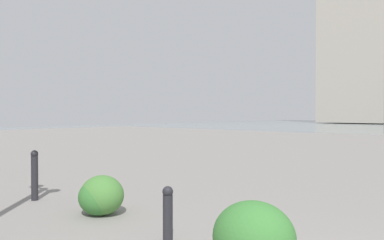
# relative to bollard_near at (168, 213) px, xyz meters

# --- Properties ---
(building_annex) EXTENTS (10.41, 14.42, 41.99)m
(building_annex) POSITION_rel_bollard_near_xyz_m (18.74, -64.48, 19.60)
(building_annex) COLOR #B2A899
(building_annex) RESTS_ON ground
(bollard_near) EXTENTS (0.13, 0.13, 0.68)m
(bollard_near) POSITION_rel_bollard_near_xyz_m (0.00, 0.00, 0.00)
(bollard_near) COLOR #232328
(bollard_near) RESTS_ON ground
(bollard_mid) EXTENTS (0.13, 0.13, 0.90)m
(bollard_mid) POSITION_rel_bollard_near_xyz_m (3.37, 0.02, 0.11)
(bollard_mid) COLOR #232328
(bollard_mid) RESTS_ON ground
(shrub_low) EXTENTS (0.71, 0.64, 0.60)m
(shrub_low) POSITION_rel_bollard_near_xyz_m (1.66, -0.22, -0.06)
(shrub_low) COLOR #477F38
(shrub_low) RESTS_ON ground
(shrub_round) EXTENTS (0.65, 0.58, 0.55)m
(shrub_round) POSITION_rel_bollard_near_xyz_m (1.68, -0.17, -0.08)
(shrub_round) COLOR #387533
(shrub_round) RESTS_ON ground
(shrub_wide) EXTENTS (0.83, 0.75, 0.71)m
(shrub_wide) POSITION_rel_bollard_near_xyz_m (-1.26, 0.07, -0.00)
(shrub_wide) COLOR #387533
(shrub_wide) RESTS_ON ground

